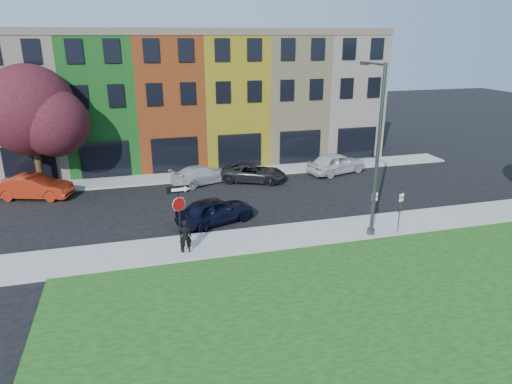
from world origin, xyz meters
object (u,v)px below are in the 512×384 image
object	(u,v)px
stop_sign	(179,206)
street_lamp	(376,152)
man	(185,236)
sedan_near	(215,210)

from	to	relation	value
stop_sign	street_lamp	size ratio (longest dim) A/B	0.39
man	street_lamp	bearing A→B (deg)	-178.59
sedan_near	street_lamp	bearing A→B (deg)	-135.16
sedan_near	street_lamp	world-z (taller)	street_lamp
sedan_near	street_lamp	size ratio (longest dim) A/B	0.55
sedan_near	man	bearing A→B (deg)	129.81
sedan_near	street_lamp	distance (m)	9.21
stop_sign	man	xyz separation A→B (m)	(0.20, -0.08, -1.54)
stop_sign	street_lamp	bearing A→B (deg)	-5.01
man	street_lamp	distance (m)	10.27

